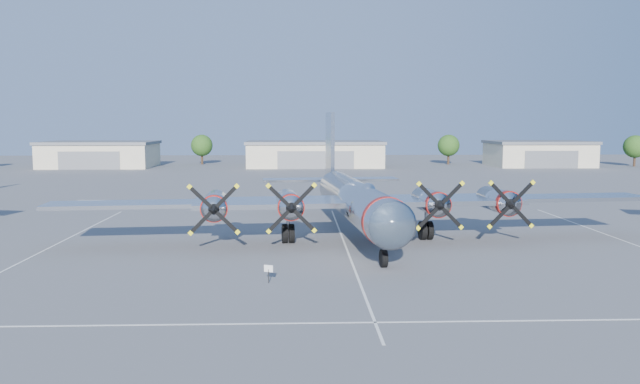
{
  "coord_description": "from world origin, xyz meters",
  "views": [
    {
      "loc": [
        -3.54,
        -49.95,
        9.21
      ],
      "look_at": [
        -1.64,
        4.18,
        3.2
      ],
      "focal_mm": 35.0,
      "sensor_mm": 36.0,
      "label": 1
    }
  ],
  "objects_px": {
    "tree_west": "(202,145)",
    "main_bomber_b29": "(353,237)",
    "info_placard": "(269,270)",
    "hangar_center": "(315,154)",
    "tree_far_east": "(635,147)",
    "hangar_west": "(100,154)",
    "hangar_east": "(538,153)",
    "tree_east": "(449,145)"
  },
  "relations": [
    {
      "from": "hangar_center",
      "to": "tree_far_east",
      "type": "relative_size",
      "value": 4.31
    },
    {
      "from": "hangar_east",
      "to": "tree_east",
      "type": "distance_m",
      "value": 19.04
    },
    {
      "from": "hangar_west",
      "to": "tree_east",
      "type": "bearing_deg",
      "value": 4.6
    },
    {
      "from": "hangar_center",
      "to": "tree_far_east",
      "type": "height_order",
      "value": "tree_far_east"
    },
    {
      "from": "hangar_west",
      "to": "main_bomber_b29",
      "type": "distance_m",
      "value": 94.06
    },
    {
      "from": "tree_west",
      "to": "tree_east",
      "type": "relative_size",
      "value": 1.0
    },
    {
      "from": "info_placard",
      "to": "hangar_east",
      "type": "bearing_deg",
      "value": 82.56
    },
    {
      "from": "hangar_east",
      "to": "info_placard",
      "type": "height_order",
      "value": "hangar_east"
    },
    {
      "from": "hangar_west",
      "to": "main_bomber_b29",
      "type": "xyz_separation_m",
      "value": [
        45.93,
        -82.04,
        -2.71
      ]
    },
    {
      "from": "hangar_east",
      "to": "tree_far_east",
      "type": "xyz_separation_m",
      "value": [
        20.0,
        -1.96,
        1.51
      ]
    },
    {
      "from": "hangar_west",
      "to": "info_placard",
      "type": "xyz_separation_m",
      "value": [
        39.73,
        -96.61,
        -1.97
      ]
    },
    {
      "from": "tree_far_east",
      "to": "main_bomber_b29",
      "type": "xyz_separation_m",
      "value": [
        -67.07,
        -80.07,
        -4.22
      ]
    },
    {
      "from": "hangar_west",
      "to": "info_placard",
      "type": "distance_m",
      "value": 104.47
    },
    {
      "from": "tree_east",
      "to": "tree_far_east",
      "type": "xyz_separation_m",
      "value": [
        38.0,
        -8.0,
        0.0
      ]
    },
    {
      "from": "hangar_west",
      "to": "hangar_center",
      "type": "xyz_separation_m",
      "value": [
        45.0,
        -0.0,
        -0.0
      ]
    },
    {
      "from": "hangar_center",
      "to": "tree_west",
      "type": "bearing_deg",
      "value": 162.18
    },
    {
      "from": "tree_far_east",
      "to": "main_bomber_b29",
      "type": "height_order",
      "value": "tree_far_east"
    },
    {
      "from": "tree_west",
      "to": "tree_east",
      "type": "distance_m",
      "value": 55.04
    },
    {
      "from": "tree_west",
      "to": "tree_far_east",
      "type": "bearing_deg",
      "value": -6.14
    },
    {
      "from": "hangar_center",
      "to": "tree_east",
      "type": "height_order",
      "value": "tree_east"
    },
    {
      "from": "hangar_east",
      "to": "main_bomber_b29",
      "type": "xyz_separation_m",
      "value": [
        -47.07,
        -82.04,
        -2.71
      ]
    },
    {
      "from": "info_placard",
      "to": "hangar_center",
      "type": "bearing_deg",
      "value": 108.31
    },
    {
      "from": "hangar_east",
      "to": "tree_east",
      "type": "xyz_separation_m",
      "value": [
        -18.0,
        6.04,
        1.51
      ]
    },
    {
      "from": "tree_west",
      "to": "info_placard",
      "type": "bearing_deg",
      "value": -79.32
    },
    {
      "from": "tree_east",
      "to": "tree_west",
      "type": "bearing_deg",
      "value": 177.92
    },
    {
      "from": "hangar_center",
      "to": "hangar_east",
      "type": "distance_m",
      "value": 48.0
    },
    {
      "from": "hangar_east",
      "to": "info_placard",
      "type": "distance_m",
      "value": 110.34
    },
    {
      "from": "info_placard",
      "to": "tree_east",
      "type": "bearing_deg",
      "value": 92.47
    },
    {
      "from": "tree_far_east",
      "to": "main_bomber_b29",
      "type": "relative_size",
      "value": 0.14
    },
    {
      "from": "main_bomber_b29",
      "to": "info_placard",
      "type": "distance_m",
      "value": 15.85
    },
    {
      "from": "hangar_east",
      "to": "info_placard",
      "type": "xyz_separation_m",
      "value": [
        -53.27,
        -96.61,
        -1.97
      ]
    },
    {
      "from": "tree_west",
      "to": "main_bomber_b29",
      "type": "relative_size",
      "value": 0.14
    },
    {
      "from": "tree_east",
      "to": "info_placard",
      "type": "distance_m",
      "value": 108.59
    },
    {
      "from": "hangar_west",
      "to": "tree_far_east",
      "type": "distance_m",
      "value": 113.03
    },
    {
      "from": "tree_east",
      "to": "info_placard",
      "type": "height_order",
      "value": "tree_east"
    },
    {
      "from": "tree_east",
      "to": "hangar_east",
      "type": "bearing_deg",
      "value": -18.54
    },
    {
      "from": "tree_west",
      "to": "tree_east",
      "type": "xyz_separation_m",
      "value": [
        55.0,
        -2.0,
        0.0
      ]
    },
    {
      "from": "hangar_west",
      "to": "hangar_center",
      "type": "height_order",
      "value": "same"
    },
    {
      "from": "hangar_east",
      "to": "tree_west",
      "type": "xyz_separation_m",
      "value": [
        -73.0,
        8.04,
        1.51
      ]
    },
    {
      "from": "hangar_east",
      "to": "tree_far_east",
      "type": "relative_size",
      "value": 3.1
    },
    {
      "from": "hangar_west",
      "to": "hangar_east",
      "type": "height_order",
      "value": "same"
    },
    {
      "from": "tree_west",
      "to": "hangar_center",
      "type": "bearing_deg",
      "value": -17.82
    }
  ]
}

